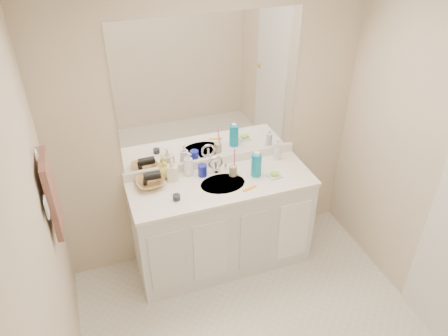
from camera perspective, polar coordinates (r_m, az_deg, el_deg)
name	(u,v)px	position (r m, az deg, el deg)	size (l,w,h in m)	color
ceiling	(298,28)	(2.03, 9.69, 17.62)	(2.60, 2.60, 0.02)	white
wall_back	(211,132)	(3.61, -1.73, 4.68)	(2.60, 0.02, 2.40)	beige
wall_left	(47,291)	(2.47, -22.13, -14.66)	(0.02, 2.60, 2.40)	beige
vanity_cabinet	(222,225)	(3.84, -0.25, -7.40)	(1.50, 0.55, 0.85)	silver
countertop	(222,184)	(3.57, -0.27, -2.06)	(1.52, 0.57, 0.03)	white
backsplash	(212,162)	(3.74, -1.59, 0.82)	(1.52, 0.03, 0.08)	white
sink_basin	(223,185)	(3.55, -0.16, -2.19)	(0.37, 0.37, 0.02)	beige
faucet	(216,166)	(3.65, -1.10, 0.22)	(0.02, 0.02, 0.11)	silver
mirror	(210,92)	(3.44, -1.80, 9.89)	(1.48, 0.01, 1.20)	white
blue_mug	(202,170)	(3.61, -2.83, -0.30)	(0.08, 0.08, 0.10)	#161F9B
tan_cup	(233,170)	(3.62, 1.21, -0.32)	(0.07, 0.07, 0.09)	tan
toothbrush	(234,160)	(3.56, 1.38, 1.10)	(0.01, 0.01, 0.21)	#FF43A3
mouthwash_bottle	(256,165)	(3.59, 4.24, 0.42)	(0.09, 0.09, 0.20)	#0E86AB
clear_pump_bottle	(277,151)	(3.84, 6.98, 2.21)	(0.06, 0.06, 0.16)	white
soap_dish	(275,176)	(3.64, 6.62, -1.04)	(0.11, 0.09, 0.01)	silver
green_soap	(275,174)	(3.63, 6.64, -0.80)	(0.07, 0.05, 0.02)	#93E437
orange_comb	(250,189)	(3.49, 3.37, -2.70)	(0.13, 0.03, 0.01)	orange
dark_jar	(177,197)	(3.38, -6.21, -3.83)	(0.06, 0.06, 0.04)	#26252A
soap_bottle_white	(188,164)	(3.60, -4.68, 0.57)	(0.08, 0.08, 0.22)	white
soap_bottle_cream	(172,169)	(3.56, -6.76, -0.15)	(0.09, 0.09, 0.19)	#FFEECF
soap_bottle_yellow	(164,170)	(3.61, -7.79, -0.22)	(0.11, 0.11, 0.15)	#EFDF5D
wicker_basket	(150,183)	(3.55, -9.59, -1.90)	(0.23, 0.23, 0.06)	#AF7E46
hair_dryer	(152,176)	(3.52, -9.37, -1.02)	(0.07, 0.07, 0.13)	black
towel_ring	(37,155)	(2.87, -23.22, 1.54)	(0.11, 0.11, 0.01)	silver
hand_towel	(52,194)	(3.02, -21.60, -3.21)	(0.04, 0.32, 0.55)	brown
switch_plate	(47,207)	(2.83, -22.16, -4.78)	(0.01, 0.09, 0.13)	silver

